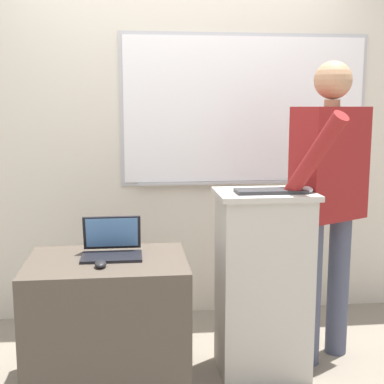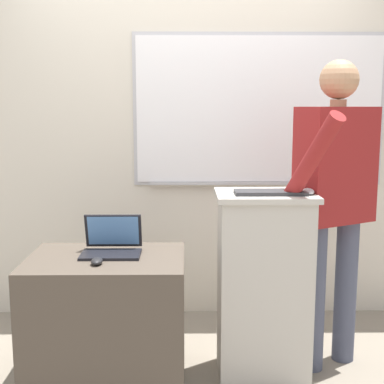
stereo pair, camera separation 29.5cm
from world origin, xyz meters
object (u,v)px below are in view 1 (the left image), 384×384
side_desk (108,323)px  laptop (112,245)px  lectern_podium (263,283)px  computer_mouse_by_keyboard (307,190)px  person_presenter (329,190)px  wireless_keyboard (271,191)px  computer_mouse_by_laptop (101,264)px

side_desk → laptop: bearing=72.8°
lectern_podium → laptop: size_ratio=3.26×
side_desk → computer_mouse_by_keyboard: size_ratio=8.51×
side_desk → computer_mouse_by_keyboard: computer_mouse_by_keyboard is taller
person_presenter → wireless_keyboard: person_presenter is taller
laptop → computer_mouse_by_keyboard: size_ratio=3.25×
lectern_podium → laptop: bearing=178.4°
lectern_podium → laptop: (-0.84, 0.02, 0.24)m
computer_mouse_by_laptop → lectern_podium: bearing=12.1°
computer_mouse_by_laptop → computer_mouse_by_keyboard: 1.17m
lectern_podium → computer_mouse_by_laptop: 0.94m
person_presenter → wireless_keyboard: (-0.39, -0.16, 0.03)m
laptop → wireless_keyboard: size_ratio=0.85×
side_desk → person_presenter: size_ratio=0.48×
wireless_keyboard → computer_mouse_by_keyboard: 0.20m
laptop → wireless_keyboard: (0.86, -0.07, 0.30)m
computer_mouse_by_laptop → person_presenter: bearing=13.2°
person_presenter → computer_mouse_by_keyboard: person_presenter is taller
lectern_podium → person_presenter: size_ratio=0.60×
side_desk → laptop: size_ratio=2.62×
wireless_keyboard → person_presenter: bearing=22.8°
lectern_podium → wireless_keyboard: 0.54m
person_presenter → laptop: bearing=156.6°
wireless_keyboard → computer_mouse_by_keyboard: (0.20, -0.01, 0.01)m
laptop → computer_mouse_by_laptop: laptop is taller
laptop → lectern_podium: bearing=-1.6°
person_presenter → wireless_keyboard: 0.43m
computer_mouse_by_laptop → side_desk: bearing=79.4°
lectern_podium → computer_mouse_by_laptop: size_ratio=10.58×
person_presenter → laptop: (-1.26, -0.09, -0.27)m
lectern_podium → computer_mouse_by_laptop: bearing=-167.9°
side_desk → wireless_keyboard: size_ratio=2.23×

